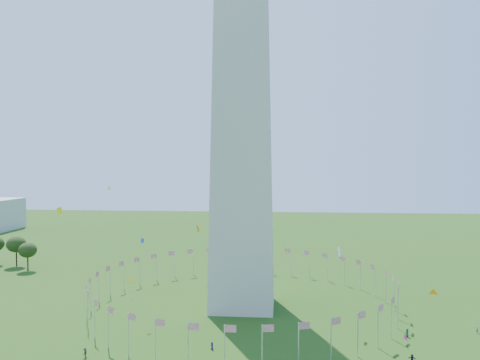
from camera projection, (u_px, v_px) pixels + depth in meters
name	position (u px, v px, depth m)	size (l,w,h in m)	color
flag_ring	(242.00, 290.00, 126.04)	(80.24, 80.24, 9.00)	silver
kites_aloft	(299.00, 254.00, 99.38)	(110.11, 72.49, 37.43)	orange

